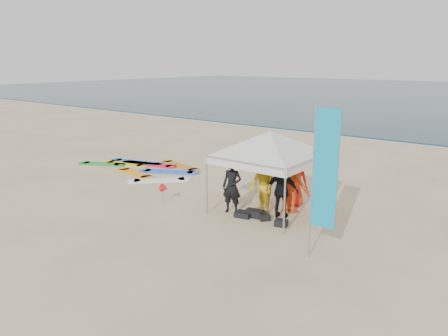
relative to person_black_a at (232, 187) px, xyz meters
name	(u,v)px	position (x,y,z in m)	size (l,w,h in m)	color
ground	(158,219)	(-1.42, -1.89, -0.86)	(120.00, 120.00, 0.00)	beige
shoreline_foam	(370,138)	(-1.42, 16.31, -0.86)	(160.00, 1.20, 0.01)	silver
person_black_a	(232,187)	(0.00, 0.00, 0.00)	(0.63, 0.41, 1.73)	black
person_yellow	(262,186)	(0.83, 0.47, 0.05)	(0.89, 0.69, 1.83)	gold
person_orange_a	(293,182)	(1.48, 1.27, 0.12)	(1.27, 0.73, 1.97)	red
person_black_b	(282,191)	(1.50, 0.57, 0.00)	(1.02, 0.42, 1.73)	black
person_orange_b	(295,180)	(1.22, 1.85, 0.01)	(0.86, 0.56, 1.75)	#F82D16
person_seated	(318,205)	(2.40, 1.24, -0.45)	(0.76, 0.24, 0.82)	orange
canopy_tent	(270,131)	(0.83, 0.84, 1.74)	(3.97, 3.97, 2.99)	#A5A5A8
feather_flag	(324,171)	(3.76, -1.45, 1.38)	(0.64, 0.04, 3.81)	#A5A5A8
marker_pennant	(165,188)	(-2.43, -0.59, -0.37)	(0.28, 0.28, 0.64)	#A5A5A8
gear_pile	(257,216)	(0.96, 0.02, -0.77)	(1.83, 0.70, 0.22)	black
surfboard_spread	(145,168)	(-6.60, 2.28, -0.83)	(6.02, 3.73, 0.07)	blue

